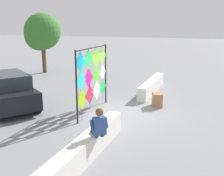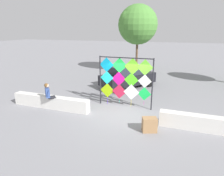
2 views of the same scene
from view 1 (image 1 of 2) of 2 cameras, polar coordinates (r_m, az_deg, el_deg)
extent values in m
plane|color=gray|center=(11.78, 2.00, -5.30)|extent=(120.00, 120.00, 0.00)
cube|color=silver|center=(7.94, -5.31, -12.42)|extent=(4.67, 0.45, 0.69)
cube|color=silver|center=(15.47, 8.43, 0.51)|extent=(4.67, 0.45, 0.69)
cylinder|color=#232328|center=(10.26, -7.52, 0.02)|extent=(0.07, 0.07, 2.86)
cylinder|color=#232328|center=(12.94, -1.35, 2.97)|extent=(0.07, 0.07, 2.86)
cylinder|color=#232328|center=(11.37, -4.20, 8.48)|extent=(3.00, 0.09, 0.06)
cube|color=#A3D712|center=(10.78, -6.42, -2.38)|extent=(0.86, 0.02, 0.86)
cylinder|color=#4D16E5|center=(10.98, -6.37, -5.72)|extent=(0.02, 0.02, 0.47)
cube|color=#CF2246|center=(11.40, -4.68, -1.41)|extent=(0.86, 0.02, 0.86)
cylinder|color=#16E5BA|center=(11.57, -4.67, -4.07)|extent=(0.02, 0.02, 0.26)
cube|color=white|center=(12.01, -3.26, -0.43)|extent=(0.91, 0.02, 0.91)
cylinder|color=yellow|center=(12.20, -3.26, -3.47)|extent=(0.02, 0.02, 0.43)
cube|color=#1ADC54|center=(12.67, -1.95, 0.22)|extent=(0.75, 0.02, 0.75)
cylinder|color=#E516A8|center=(12.80, -1.98, -1.97)|extent=(0.02, 0.02, 0.26)
cube|color=#22E0DB|center=(10.58, -6.56, 1.51)|extent=(0.78, 0.02, 0.78)
cube|color=#F61592|center=(11.20, -4.97, 2.18)|extent=(0.82, 0.02, 0.82)
cube|color=#4FF820|center=(11.84, -3.35, 2.82)|extent=(0.80, 0.02, 0.80)
cube|color=white|center=(12.52, -2.02, 3.39)|extent=(0.75, 0.02, 0.75)
cylinder|color=#16E517|center=(12.62, -2.04, 1.14)|extent=(0.02, 0.02, 0.26)
cube|color=#0DAEE1|center=(10.43, -6.72, 5.52)|extent=(0.83, 0.02, 0.83)
cube|color=#23F353|center=(11.11, -4.99, 6.09)|extent=(0.85, 0.02, 0.85)
cylinder|color=#E516B5|center=(11.21, -4.98, 3.23)|extent=(0.02, 0.02, 0.28)
cube|color=#78F02C|center=(11.78, -3.37, 6.47)|extent=(0.91, 0.02, 0.91)
cube|color=#77EF35|center=(12.39, -2.08, 6.79)|extent=(0.87, 0.02, 0.87)
cylinder|color=black|center=(8.24, -3.03, -11.33)|extent=(0.11, 0.11, 0.69)
cylinder|color=black|center=(7.93, -2.58, -9.40)|extent=(0.36, 0.36, 0.13)
cube|color=navy|center=(8.43, -3.15, -13.04)|extent=(0.24, 0.24, 0.09)
cylinder|color=black|center=(8.19, -4.17, -11.52)|extent=(0.11, 0.11, 0.69)
cylinder|color=black|center=(7.87, -3.75, -9.58)|extent=(0.36, 0.36, 0.13)
cube|color=navy|center=(8.38, -4.27, -13.23)|extent=(0.24, 0.24, 0.09)
cube|color=#334C8C|center=(7.62, -2.68, -8.01)|extent=(0.39, 0.40, 0.52)
sphere|color=#DBB293|center=(7.49, -2.72, -5.16)|extent=(0.22, 0.22, 0.22)
sphere|color=brown|center=(7.46, -2.66, -5.10)|extent=(0.22, 0.22, 0.22)
cylinder|color=#334C8C|center=(7.70, -1.19, -7.38)|extent=(0.18, 0.18, 0.31)
cylinder|color=#334C8C|center=(7.55, -4.32, -7.84)|extent=(0.18, 0.18, 0.31)
cube|color=black|center=(13.18, -21.32, -1.21)|extent=(3.90, 4.51, 0.76)
cube|color=#282D38|center=(12.89, -21.42, 1.57)|extent=(2.66, 2.85, 0.60)
cylinder|color=black|center=(14.83, -19.09, -0.94)|extent=(0.50, 0.59, 0.56)
cylinder|color=black|center=(12.17, -15.44, -3.79)|extent=(0.50, 0.59, 0.56)
cube|color=#9E754C|center=(12.79, 9.54, -2.47)|extent=(0.73, 0.61, 0.64)
cylinder|color=brown|center=(21.74, -14.19, 6.23)|extent=(0.32, 0.32, 2.35)
sphere|color=#38752D|center=(21.58, -14.50, 11.51)|extent=(2.77, 2.77, 2.77)
sphere|color=#38752D|center=(21.65, -15.14, 10.60)|extent=(2.23, 2.23, 2.23)
sphere|color=#38752D|center=(21.56, -16.01, 10.69)|extent=(1.42, 1.42, 1.42)
sphere|color=#38752D|center=(21.94, -14.63, 12.38)|extent=(1.81, 1.81, 1.81)
camera|label=2|loc=(14.30, 45.09, 11.72)|focal=32.03mm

